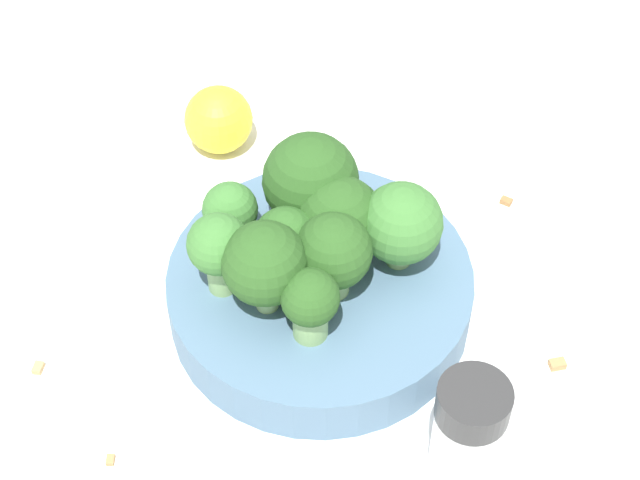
# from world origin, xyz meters

# --- Properties ---
(ground_plane) EXTENTS (3.00, 3.00, 0.00)m
(ground_plane) POSITION_xyz_m (0.00, 0.00, 0.00)
(ground_plane) COLOR white
(bowl) EXTENTS (0.18, 0.18, 0.03)m
(bowl) POSITION_xyz_m (0.00, 0.00, 0.02)
(bowl) COLOR slate
(bowl) RESTS_ON ground_plane
(broccoli_floret_0) EXTENTS (0.05, 0.05, 0.06)m
(broccoli_floret_0) POSITION_xyz_m (0.00, 0.04, 0.07)
(broccoli_floret_0) COLOR #8EB770
(broccoli_floret_0) RESTS_ON bowl
(broccoli_floret_1) EXTENTS (0.04, 0.04, 0.06)m
(broccoli_floret_1) POSITION_xyz_m (-0.01, -0.00, 0.06)
(broccoli_floret_1) COLOR #7A9E5B
(broccoli_floret_1) RESTS_ON bowl
(broccoli_floret_2) EXTENTS (0.05, 0.05, 0.06)m
(broccoli_floret_2) POSITION_xyz_m (-0.02, -0.04, 0.06)
(broccoli_floret_2) COLOR #7A9E5B
(broccoli_floret_2) RESTS_ON bowl
(broccoli_floret_3) EXTENTS (0.06, 0.06, 0.06)m
(broccoli_floret_3) POSITION_xyz_m (0.04, -0.02, 0.07)
(broccoli_floret_3) COLOR #84AD66
(broccoli_floret_3) RESTS_ON bowl
(broccoli_floret_4) EXTENTS (0.04, 0.04, 0.05)m
(broccoli_floret_4) POSITION_xyz_m (0.03, 0.05, 0.07)
(broccoli_floret_4) COLOR #84AD66
(broccoli_floret_4) RESTS_ON bowl
(broccoli_floret_5) EXTENTS (0.05, 0.05, 0.05)m
(broccoli_floret_5) POSITION_xyz_m (0.01, -0.02, 0.06)
(broccoli_floret_5) COLOR #84AD66
(broccoli_floret_5) RESTS_ON bowl
(broccoli_floret_6) EXTENTS (0.04, 0.04, 0.05)m
(broccoli_floret_6) POSITION_xyz_m (0.01, 0.01, 0.06)
(broccoli_floret_6) COLOR #7A9E5B
(broccoli_floret_6) RESTS_ON bowl
(broccoli_floret_7) EXTENTS (0.03, 0.03, 0.05)m
(broccoli_floret_7) POSITION_xyz_m (-0.03, 0.03, 0.06)
(broccoli_floret_7) COLOR #84AD66
(broccoli_floret_7) RESTS_ON bowl
(broccoli_floret_8) EXTENTS (0.03, 0.03, 0.04)m
(broccoli_floret_8) POSITION_xyz_m (0.05, 0.03, 0.06)
(broccoli_floret_8) COLOR #8EB770
(broccoli_floret_8) RESTS_ON bowl
(pepper_shaker) EXTENTS (0.04, 0.04, 0.08)m
(pepper_shaker) POSITION_xyz_m (-0.13, 0.01, 0.04)
(pepper_shaker) COLOR silver
(pepper_shaker) RESTS_ON ground_plane
(lemon_wedge) EXTENTS (0.05, 0.05, 0.05)m
(lemon_wedge) POSITION_xyz_m (0.16, -0.03, 0.02)
(lemon_wedge) COLOR yellow
(lemon_wedge) RESTS_ON ground_plane
(almond_crumb_0) EXTENTS (0.01, 0.01, 0.01)m
(almond_crumb_0) POSITION_xyz_m (-0.00, -0.15, 0.00)
(almond_crumb_0) COLOR olive
(almond_crumb_0) RESTS_ON ground_plane
(almond_crumb_1) EXTENTS (0.01, 0.01, 0.01)m
(almond_crumb_1) POSITION_xyz_m (-0.02, 0.15, 0.00)
(almond_crumb_1) COLOR #AD7F4C
(almond_crumb_1) RESTS_ON ground_plane
(almond_crumb_2) EXTENTS (0.01, 0.01, 0.01)m
(almond_crumb_2) POSITION_xyz_m (0.06, 0.16, 0.00)
(almond_crumb_2) COLOR tan
(almond_crumb_2) RESTS_ON ground_plane
(almond_crumb_3) EXTENTS (0.01, 0.01, 0.01)m
(almond_crumb_3) POSITION_xyz_m (-0.11, -0.09, 0.00)
(almond_crumb_3) COLOR #AD7F4C
(almond_crumb_3) RESTS_ON ground_plane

